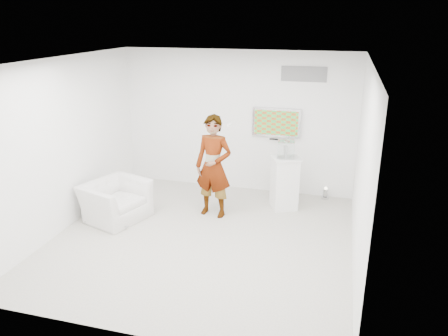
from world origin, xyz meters
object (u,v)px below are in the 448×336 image
at_px(pedestal, 284,183).
at_px(floor_uplight, 325,193).
at_px(person, 213,167).
at_px(tv, 276,122).
at_px(armchair, 115,201).

xyz_separation_m(pedestal, floor_uplight, (0.79, 0.67, -0.41)).
xyz_separation_m(person, pedestal, (1.25, 0.67, -0.44)).
height_order(tv, armchair, tv).
relative_size(pedestal, floor_uplight, 4.24).
relative_size(armchair, floor_uplight, 4.42).
distance_m(pedestal, floor_uplight, 1.11).
bearing_deg(tv, armchair, -141.81).
height_order(armchair, pedestal, pedestal).
bearing_deg(armchair, tv, -32.91).
height_order(pedestal, floor_uplight, pedestal).
xyz_separation_m(tv, armchair, (-2.66, -2.10, -1.19)).
distance_m(tv, pedestal, 1.31).
distance_m(person, pedestal, 1.49).
bearing_deg(pedestal, armchair, -155.95).
distance_m(armchair, pedestal, 3.27).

